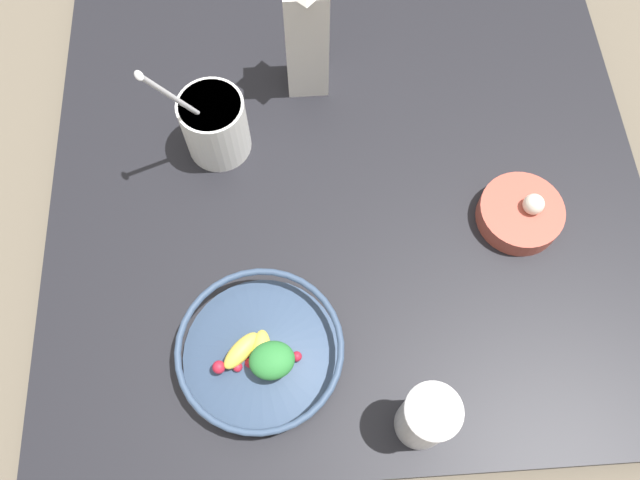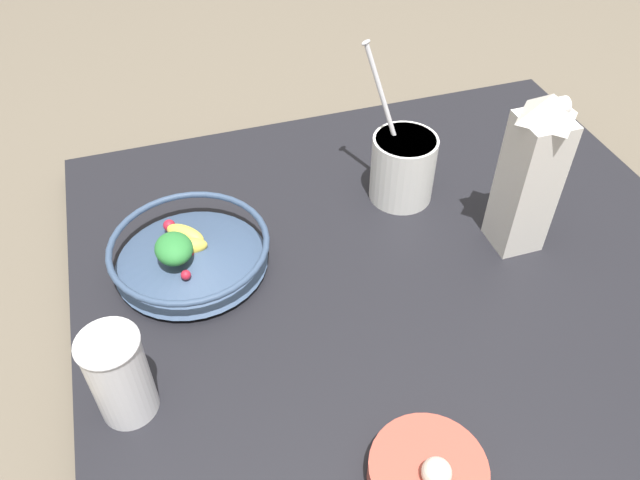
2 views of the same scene
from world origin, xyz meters
name	(u,v)px [view 2 (image 2 of 2)]	position (x,y,z in m)	size (l,w,h in m)	color
ground_plane	(414,307)	(0.00, 0.00, 0.00)	(6.00, 6.00, 0.00)	#665B4C
countertop	(415,299)	(0.00, 0.00, 0.02)	(1.00, 1.00, 0.04)	black
fruit_bowl	(189,251)	(0.15, 0.32, 0.07)	(0.25, 0.25, 0.08)	#384C6B
milk_carton	(530,174)	(0.05, -0.19, 0.18)	(0.07, 0.07, 0.27)	silver
yogurt_tub	(403,165)	(0.22, -0.06, 0.11)	(0.14, 0.12, 0.27)	white
drinking_cup	(119,374)	(-0.07, 0.43, 0.11)	(0.08, 0.08, 0.14)	white
garlic_bowl	(428,474)	(-0.28, 0.11, 0.06)	(0.14, 0.14, 0.07)	#B24C3D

